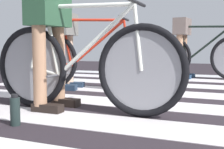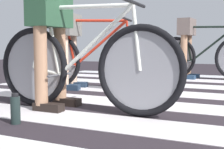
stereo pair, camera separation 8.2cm
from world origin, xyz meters
name	(u,v)px [view 2 (the right image)]	position (x,y,z in m)	size (l,w,h in m)	color
ground	(174,104)	(0.00, 0.00, 0.01)	(18.00, 14.00, 0.02)	#272126
crosswalk_markings	(178,100)	(-0.01, 0.19, 0.02)	(5.46, 5.76, 0.00)	silver
bicycle_1_of_3	(82,65)	(-0.64, -0.67, 0.41)	(1.74, 0.52, 0.93)	black
cyclist_1_of_3	(51,35)	(-0.95, -0.67, 0.66)	(0.31, 0.41, 0.99)	#A87A5B
bicycle_2_of_3	(91,59)	(-1.17, 0.50, 0.41)	(1.72, 0.53, 0.93)	black
cyclist_2_of_3	(69,41)	(-1.48, 0.45, 0.64)	(0.37, 0.44, 0.96)	beige
bicycle_3_of_3	(205,56)	(-0.01, 2.32, 0.41)	(1.73, 0.52, 0.93)	black
cyclist_3_of_3	(187,40)	(-0.32, 2.35, 0.68)	(0.34, 0.43, 1.02)	#A87A5B
water_bottle	(15,109)	(-0.85, -1.23, 0.12)	(0.07, 0.07, 0.22)	#1E2B2A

